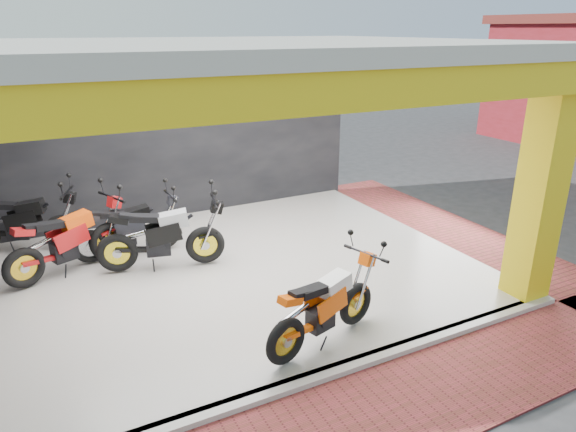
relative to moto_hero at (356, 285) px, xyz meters
name	(u,v)px	position (x,y,z in m)	size (l,w,h in m)	color
ground	(280,337)	(-0.97, 0.33, -0.70)	(80.00, 80.00, 0.00)	#2D2D30
showroom_floor	(226,273)	(-0.97, 2.33, -0.65)	(8.00, 6.00, 0.10)	silver
showroom_ceiling	(216,48)	(-0.97, 2.33, 2.90)	(8.40, 6.40, 0.20)	beige
back_wall	(169,138)	(-0.97, 5.43, 1.05)	(8.20, 0.20, 3.50)	black
corner_column	(541,188)	(2.78, -0.42, 1.05)	(0.50, 0.50, 3.50)	yellow
header_beam_front	(325,92)	(-0.97, -0.67, 2.60)	(8.40, 0.30, 0.40)	yellow
header_beam_right	(431,62)	(3.03, 2.33, 2.60)	(0.30, 6.40, 0.40)	yellow
floor_kerb	(319,377)	(-0.97, -0.69, -0.65)	(8.00, 0.20, 0.10)	silver
paver_front	(357,423)	(-0.97, -1.47, -0.68)	(9.00, 1.40, 0.03)	maroon
paver_right	(445,227)	(3.83, 2.33, -0.68)	(1.40, 7.00, 0.03)	maroon
moto_hero	(356,285)	(0.00, 0.00, 0.00)	(1.96, 0.73, 1.20)	#FF5B0A
moto_row_a	(204,227)	(-1.17, 2.73, 0.07)	(2.18, 0.81, 1.33)	black
moto_row_b	(163,218)	(-1.62, 3.66, 0.00)	(1.95, 0.72, 1.19)	black
moto_row_c	(105,224)	(-2.60, 3.67, 0.06)	(2.15, 0.80, 1.31)	#B71315
moto_row_d	(60,216)	(-3.24, 4.52, 0.04)	(2.10, 0.78, 1.28)	black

